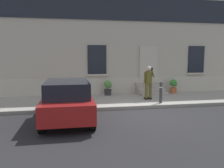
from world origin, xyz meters
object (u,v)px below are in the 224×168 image
object	(u,v)px
planter_cream	(60,89)
planter_charcoal	(108,87)
bollard_far_left	(87,94)
person_on_phone	(149,81)
hatchback_car_red	(67,99)
bollard_near_person	(161,91)
planter_terracotta	(173,86)

from	to	relation	value
planter_cream	planter_charcoal	world-z (taller)	same
bollard_far_left	person_on_phone	size ratio (longest dim) A/B	0.60
hatchback_car_red	bollard_near_person	size ratio (longest dim) A/B	3.90
person_on_phone	planter_charcoal	world-z (taller)	person_on_phone
person_on_phone	hatchback_car_red	bearing A→B (deg)	-155.79
bollard_far_left	planter_cream	size ratio (longest dim) A/B	1.22
bollard_near_person	planter_terracotta	bearing A→B (deg)	54.14
bollard_far_left	planter_cream	world-z (taller)	bollard_far_left
hatchback_car_red	planter_terracotta	size ratio (longest dim) A/B	4.74
planter_charcoal	planter_terracotta	distance (m)	4.07
planter_charcoal	planter_terracotta	size ratio (longest dim) A/B	1.00
bollard_near_person	planter_cream	world-z (taller)	bollard_near_person
planter_cream	planter_charcoal	size ratio (longest dim) A/B	1.00
hatchback_car_red	planter_cream	world-z (taller)	hatchback_car_red
planter_charcoal	planter_cream	bearing A→B (deg)	-177.97
hatchback_car_red	planter_charcoal	xyz separation A→B (m)	(2.30, 4.38, -0.18)
bollard_far_left	person_on_phone	bearing A→B (deg)	16.39
hatchback_car_red	person_on_phone	size ratio (longest dim) A/B	2.33
bollard_far_left	planter_cream	distance (m)	2.94
hatchback_car_red	bollard_near_person	distance (m)	4.72
bollard_near_person	planter_cream	distance (m)	5.52
hatchback_car_red	planter_terracotta	distance (m)	7.72
hatchback_car_red	person_on_phone	world-z (taller)	person_on_phone
person_on_phone	planter_terracotta	world-z (taller)	person_on_phone
bollard_near_person	bollard_far_left	distance (m)	3.53
planter_cream	planter_charcoal	distance (m)	2.74
bollard_near_person	planter_cream	xyz separation A→B (m)	(-4.85, 2.63, -0.11)
bollard_far_left	planter_terracotta	distance (m)	6.12
hatchback_car_red	planter_charcoal	size ratio (longest dim) A/B	4.74
planter_cream	bollard_near_person	bearing A→B (deg)	-28.46
person_on_phone	planter_terracotta	xyz separation A→B (m)	(2.24, 1.75, -0.55)
bollard_far_left	person_on_phone	world-z (taller)	person_on_phone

